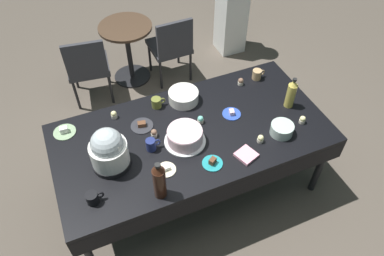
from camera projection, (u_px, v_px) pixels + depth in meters
ground at (192, 185)px, 3.50m from camera, size 9.00×9.00×0.00m
potluck_table at (192, 137)px, 2.99m from camera, size 2.20×1.10×0.75m
frosted_layer_cake at (185, 136)px, 2.83m from camera, size 0.33×0.33×0.13m
slow_cooker at (109, 150)px, 2.61m from camera, size 0.29×0.29×0.35m
glass_salad_bowl at (282, 129)px, 2.91m from camera, size 0.18×0.18×0.09m
ceramic_snack_bowl at (183, 96)px, 3.16m from camera, size 0.26×0.26×0.10m
dessert_plate_charcoal at (142, 125)px, 2.98m from camera, size 0.18×0.18×0.04m
dessert_plate_cobalt at (232, 113)px, 3.08m from camera, size 0.16×0.16×0.04m
dessert_plate_teal at (212, 163)px, 2.72m from camera, size 0.16×0.16×0.05m
dessert_plate_cream at (166, 169)px, 2.69m from camera, size 0.14×0.14×0.04m
dessert_plate_sage at (64, 131)px, 2.93m from camera, size 0.18×0.18×0.06m
cupcake_berry at (261, 139)px, 2.86m from camera, size 0.05×0.05×0.07m
cupcake_lemon at (154, 133)px, 2.90m from camera, size 0.05×0.05×0.07m
cupcake_mint at (201, 120)px, 3.00m from camera, size 0.05×0.05×0.07m
cupcake_vanilla at (241, 82)px, 3.32m from camera, size 0.05×0.05×0.07m
cupcake_cocoa at (302, 120)px, 3.00m from camera, size 0.05×0.05×0.07m
cupcake_rose at (114, 115)px, 3.03m from camera, size 0.05×0.05×0.07m
soda_bottle_ginger_ale at (291, 94)px, 3.06m from camera, size 0.08×0.08×0.29m
soda_bottle_cola at (159, 181)px, 2.44m from camera, size 0.09×0.09×0.34m
coffee_mug_black at (93, 198)px, 2.48m from camera, size 0.13×0.09×0.09m
coffee_mug_tan at (257, 74)px, 3.37m from camera, size 0.12×0.08×0.09m
coffee_mug_olive at (157, 103)px, 3.12m from camera, size 0.12×0.08×0.09m
coffee_mug_navy at (151, 145)px, 2.79m from camera, size 0.12×0.08×0.10m
paper_napkin_stack at (246, 155)px, 2.77m from camera, size 0.18×0.18×0.02m
maroon_chair_left at (88, 65)px, 3.95m from camera, size 0.50×0.50×0.85m
maroon_chair_right at (171, 45)px, 4.21m from camera, size 0.45×0.45×0.85m
round_cafe_table at (127, 43)px, 4.22m from camera, size 0.60×0.60×0.72m
water_cooler at (232, 8)px, 4.57m from camera, size 0.32×0.32×1.24m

